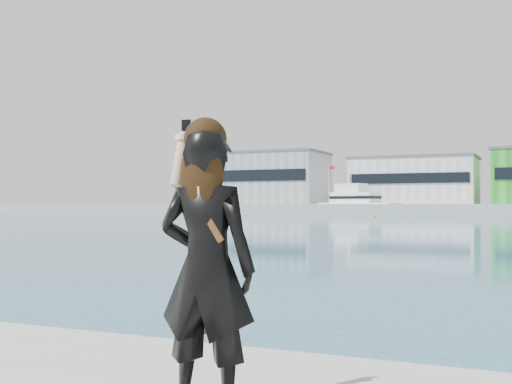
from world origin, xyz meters
TOP-DOWN VIEW (x-y plane):
  - warehouse_grey_left at (-55.00, 127.98)m, footprint 26.52×16.36m
  - warehouse_white at (-22.00, 127.98)m, footprint 24.48×15.35m
  - flagpole_left at (-37.91, 121.00)m, footprint 1.28×0.16m
  - motor_yacht at (-30.87, 116.27)m, footprint 17.26×10.13m
  - buoy_far at (-22.86, 97.59)m, footprint 0.50×0.50m
  - woman at (-0.10, -0.59)m, footprint 0.62×0.43m

SIDE VIEW (x-z plane):
  - buoy_far at x=-22.86m, z-range -0.25..0.25m
  - woman at x=-0.10m, z-range 0.81..2.52m
  - motor_yacht at x=-30.87m, z-range -1.70..6.08m
  - flagpole_left at x=-37.91m, z-range 2.54..10.54m
  - warehouse_white at x=-22.00m, z-range 2.01..11.51m
  - warehouse_grey_left at x=-55.00m, z-range 2.01..13.51m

